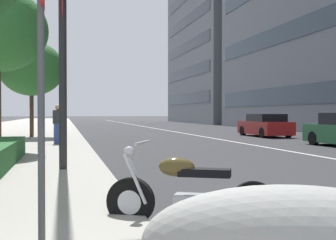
% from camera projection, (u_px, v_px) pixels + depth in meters
% --- Properties ---
extents(sidewalk_right_plaza, '(160.00, 9.81, 0.15)m').
position_uv_depth(sidewalk_right_plaza, '(6.00, 133.00, 30.34)').
color(sidewalk_right_plaza, '#A39E93').
rests_on(sidewalk_right_plaza, ground).
extents(lane_centre_stripe, '(110.00, 0.16, 0.01)m').
position_uv_depth(lane_centre_stripe, '(163.00, 130.00, 37.99)').
color(lane_centre_stripe, silver).
rests_on(lane_centre_stripe, ground).
extents(motorcycle_far_end_row, '(1.07, 1.99, 1.09)m').
position_uv_depth(motorcycle_far_end_row, '(188.00, 196.00, 5.48)').
color(motorcycle_far_end_row, black).
rests_on(motorcycle_far_end_row, ground).
extents(car_mid_block_traffic, '(4.40, 1.85, 1.39)m').
position_uv_depth(car_mid_block_traffic, '(265.00, 126.00, 27.02)').
color(car_mid_block_traffic, maroon).
rests_on(car_mid_block_traffic, ground).
extents(parking_sign_by_curb, '(0.32, 0.06, 2.64)m').
position_uv_depth(parking_sign_by_curb, '(41.00, 79.00, 3.72)').
color(parking_sign_by_curb, '#47494C').
rests_on(parking_sign_by_curb, sidewalk_right_plaza).
extents(street_tree_far_plaza, '(3.51, 3.51, 5.22)m').
position_uv_depth(street_tree_far_plaza, '(31.00, 69.00, 24.11)').
color(street_tree_far_plaza, '#473323').
rests_on(street_tree_far_plaza, sidewalk_right_plaza).
extents(pedestrian_on_plaza, '(0.33, 0.44, 1.64)m').
position_uv_depth(pedestrian_on_plaza, '(58.00, 124.00, 18.70)').
color(pedestrian_on_plaza, '#33478C').
rests_on(pedestrian_on_plaza, sidewalk_right_plaza).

